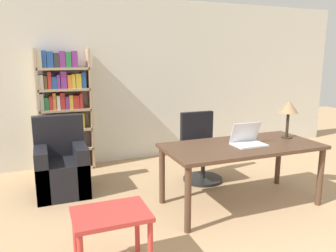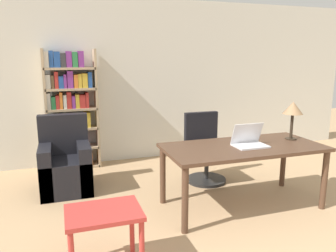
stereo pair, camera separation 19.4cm
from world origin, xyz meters
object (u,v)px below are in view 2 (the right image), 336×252
office_chair (205,151)px  armchair (66,166)px  desk (243,153)px  bookshelf (70,112)px  table_lamp (293,109)px  side_table_blue (104,222)px  laptop (249,141)px

office_chair → armchair: size_ratio=0.98×
desk → bookshelf: size_ratio=0.99×
table_lamp → office_chair: (-0.78, 0.85, -0.70)m
side_table_blue → bookshelf: size_ratio=0.32×
desk → side_table_blue: size_ratio=3.08×
table_lamp → side_table_blue: 2.65m
armchair → side_table_blue: bearing=-82.2°
desk → side_table_blue: desk is taller
side_table_blue → armchair: 1.91m
side_table_blue → bookshelf: 2.86m
desk → office_chair: office_chair is taller
office_chair → desk: bearing=-86.4°
laptop → office_chair: laptop is taller
bookshelf → laptop: bearing=-47.9°
armchair → bookshelf: bookshelf is taller
armchair → bookshelf: bearing=82.5°
side_table_blue → table_lamp: bearing=18.6°
desk → armchair: size_ratio=1.86×
office_chair → table_lamp: bearing=-47.4°
laptop → armchair: (-2.03, 1.18, -0.47)m
desk → armchair: bearing=149.7°
side_table_blue → armchair: armchair is taller
bookshelf → side_table_blue: bearing=-87.2°
desk → bookshelf: 2.80m
office_chair → armchair: armchair is taller
table_lamp → bookshelf: (-2.57, 2.00, -0.21)m
armchair → table_lamp: bearing=-21.7°
desk → bookshelf: bearing=131.6°
laptop → office_chair: bearing=96.8°
laptop → armchair: size_ratio=0.38×
desk → laptop: laptop is taller
desk → office_chair: (-0.06, 0.93, -0.24)m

